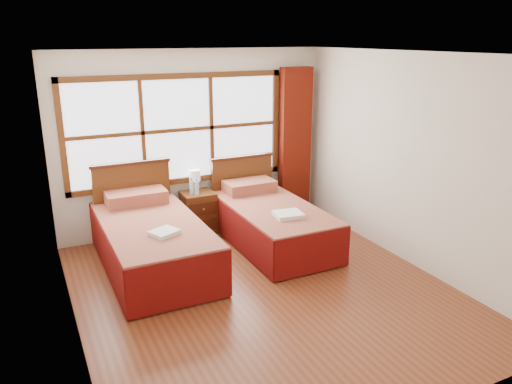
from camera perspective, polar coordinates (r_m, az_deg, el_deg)
name	(u,v)px	position (r m, az deg, el deg)	size (l,w,h in m)	color
floor	(264,291)	(5.77, 0.90, -11.20)	(4.50, 4.50, 0.00)	brown
ceiling	(265,53)	(5.07, 1.04, 15.56)	(4.50, 4.50, 0.00)	white
wall_back	(194,142)	(7.29, -7.06, 5.72)	(4.00, 4.00, 0.00)	silver
wall_left	(64,208)	(4.76, -21.08, -1.71)	(4.50, 4.50, 0.00)	silver
wall_right	(410,161)	(6.40, 17.20, 3.41)	(4.50, 4.50, 0.00)	silver
window	(178,130)	(7.14, -8.93, 7.03)	(3.16, 0.06, 1.56)	white
curtain	(295,142)	(7.85, 4.47, 5.67)	(0.50, 0.16, 2.30)	#67170A
bed_left	(151,240)	(6.35, -11.86, -5.39)	(1.16, 2.25, 1.13)	#401B0D
bed_right	(270,221)	(6.90, 1.65, -3.34)	(1.07, 2.09, 1.04)	#401B0D
nightstand	(199,213)	(7.31, -6.58, -2.35)	(0.46, 0.45, 0.61)	#552D12
towels_left	(164,232)	(5.79, -10.42, -4.56)	(0.37, 0.36, 0.05)	white
towels_right	(288,214)	(6.38, 3.72, -2.58)	(0.38, 0.35, 0.05)	white
lamp	(195,176)	(7.26, -7.02, 1.84)	(0.16, 0.16, 0.31)	gold
bottle_near	(192,187)	(7.15, -7.36, 0.62)	(0.06, 0.06, 0.23)	silver
bottle_far	(197,188)	(7.09, -6.78, 0.48)	(0.06, 0.06, 0.23)	silver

